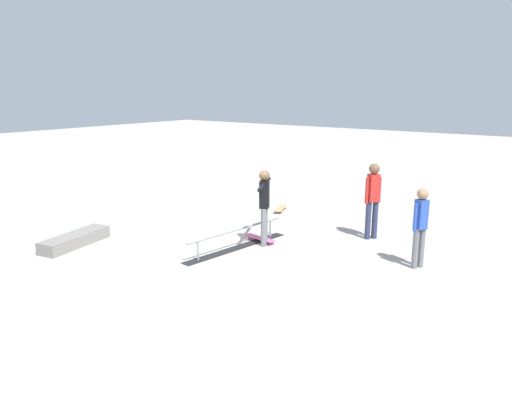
# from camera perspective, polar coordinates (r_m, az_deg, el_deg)

# --- Properties ---
(ground_plane) EXTENTS (60.00, 60.00, 0.00)m
(ground_plane) POSITION_cam_1_polar(r_m,az_deg,el_deg) (10.02, -4.85, -5.64)
(ground_plane) COLOR #ADA89E
(grind_rail) EXTENTS (2.78, 0.59, 0.42)m
(grind_rail) POSITION_cam_1_polar(r_m,az_deg,el_deg) (10.26, -2.26, -4.04)
(grind_rail) COLOR black
(grind_rail) RESTS_ON ground_plane
(skate_ledge) EXTENTS (1.70, 0.78, 0.26)m
(skate_ledge) POSITION_cam_1_polar(r_m,az_deg,el_deg) (11.13, -20.25, -3.80)
(skate_ledge) COLOR gray
(skate_ledge) RESTS_ON ground_plane
(skater_main) EXTENTS (1.20, 0.64, 1.62)m
(skater_main) POSITION_cam_1_polar(r_m,az_deg,el_deg) (10.25, 0.97, 0.32)
(skater_main) COLOR slate
(skater_main) RESTS_ON ground_plane
(skateboard_main) EXTENTS (0.34, 0.82, 0.09)m
(skateboard_main) POSITION_cam_1_polar(r_m,az_deg,el_deg) (10.73, 0.42, -3.87)
(skateboard_main) COLOR #E05993
(skateboard_main) RESTS_ON ground_plane
(bystander_red_shirt) EXTENTS (0.35, 0.29, 1.68)m
(bystander_red_shirt) POSITION_cam_1_polar(r_m,az_deg,el_deg) (11.01, 13.39, 0.93)
(bystander_red_shirt) COLOR #2D3351
(bystander_red_shirt) RESTS_ON ground_plane
(bystander_blue_shirt) EXTENTS (0.33, 0.24, 1.51)m
(bystander_blue_shirt) POSITION_cam_1_polar(r_m,az_deg,el_deg) (9.47, 18.52, -2.06)
(bystander_blue_shirt) COLOR slate
(bystander_blue_shirt) RESTS_ON ground_plane
(loose_skateboard_natural) EXTENTS (0.82, 0.48, 0.09)m
(loose_skateboard_natural) POSITION_cam_1_polar(r_m,az_deg,el_deg) (13.37, 2.87, -0.38)
(loose_skateboard_natural) COLOR tan
(loose_skateboard_natural) RESTS_ON ground_plane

